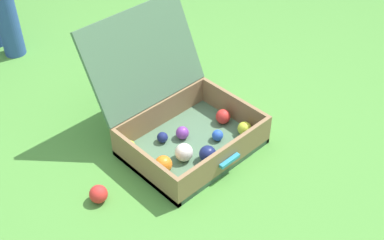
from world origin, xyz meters
name	(u,v)px	position (x,y,z in m)	size (l,w,h in m)	color
ground_plane	(187,161)	(0.00, 0.00, 0.00)	(16.00, 16.00, 0.00)	#4C8C38
open_suitcase	(180,120)	(0.07, 0.12, 0.12)	(0.57, 0.66, 0.55)	#4C7051
stray_ball_on_grass	(98,194)	(-0.42, 0.08, 0.04)	(0.08, 0.08, 0.08)	red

